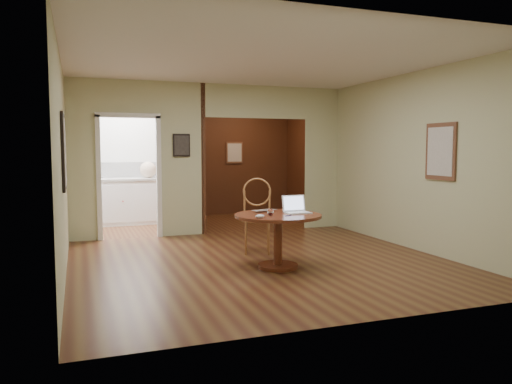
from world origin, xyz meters
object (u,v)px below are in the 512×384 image
object	(u,v)px
chair	(257,211)
open_laptop	(296,208)
dining_table	(278,228)
closed_laptop	(267,211)

from	to	relation	value
chair	open_laptop	bearing A→B (deg)	-60.22
dining_table	closed_laptop	size ratio (longest dim) A/B	3.30
closed_laptop	chair	bearing A→B (deg)	65.02
dining_table	chair	xyz separation A→B (m)	(0.09, 1.04, 0.10)
closed_laptop	dining_table	bearing A→B (deg)	-90.29
open_laptop	closed_laptop	size ratio (longest dim) A/B	0.96
open_laptop	dining_table	bearing A→B (deg)	-168.74
chair	open_laptop	xyz separation A→B (m)	(0.18, -0.99, 0.15)
dining_table	open_laptop	distance (m)	0.37
dining_table	closed_laptop	world-z (taller)	closed_laptop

